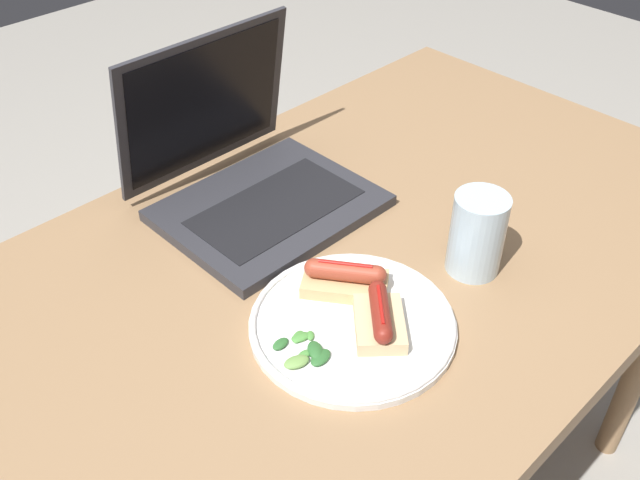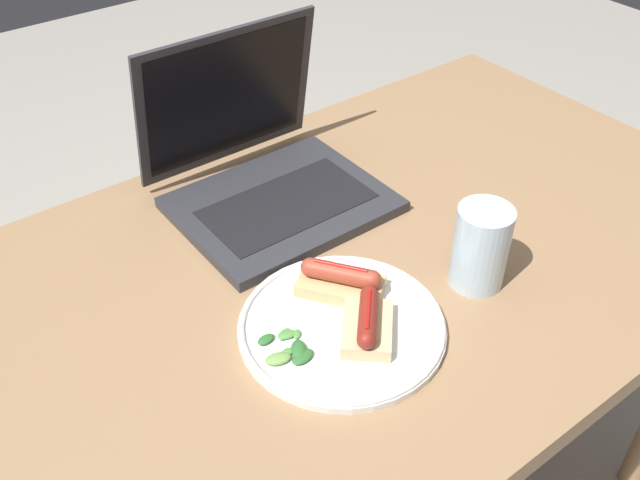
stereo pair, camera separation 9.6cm
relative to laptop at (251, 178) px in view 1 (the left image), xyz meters
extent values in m
cube|color=#93704C|center=(0.02, -0.20, -0.06)|extent=(1.29, 0.76, 0.04)
cylinder|color=#93704C|center=(0.58, 0.10, -0.43)|extent=(0.05, 0.05, 0.69)
cube|color=#2D2D33|center=(0.00, -0.04, -0.04)|extent=(0.31, 0.25, 0.02)
cube|color=black|center=(0.00, -0.06, -0.03)|extent=(0.26, 0.14, 0.00)
cube|color=#2D2D33|center=(0.00, 0.10, 0.09)|extent=(0.31, 0.05, 0.23)
cube|color=black|center=(0.00, 0.10, 0.09)|extent=(0.28, 0.04, 0.21)
cylinder|color=white|center=(-0.09, -0.30, -0.04)|extent=(0.27, 0.27, 0.01)
torus|color=white|center=(-0.09, -0.30, -0.03)|extent=(0.26, 0.26, 0.01)
cube|color=tan|center=(-0.05, -0.25, -0.03)|extent=(0.11, 0.13, 0.02)
cylinder|color=#9E3D28|center=(-0.05, -0.25, 0.00)|extent=(0.07, 0.08, 0.03)
sphere|color=#9E3D28|center=(-0.08, -0.22, 0.00)|extent=(0.03, 0.03, 0.03)
sphere|color=#9E3D28|center=(-0.03, -0.29, 0.00)|extent=(0.03, 0.03, 0.03)
cylinder|color=red|center=(-0.05, -0.25, 0.01)|extent=(0.05, 0.06, 0.00)
cube|color=#D6B784|center=(-0.07, -0.33, -0.03)|extent=(0.11, 0.11, 0.02)
cylinder|color=maroon|center=(-0.07, -0.33, 0.00)|extent=(0.07, 0.07, 0.02)
sphere|color=maroon|center=(-0.10, -0.36, 0.00)|extent=(0.02, 0.02, 0.02)
sphere|color=maroon|center=(-0.05, -0.31, 0.00)|extent=(0.02, 0.02, 0.02)
cylinder|color=red|center=(-0.07, -0.33, 0.01)|extent=(0.05, 0.05, 0.00)
ellipsoid|color=#4C8E3D|center=(-0.17, -0.30, -0.03)|extent=(0.02, 0.01, 0.01)
ellipsoid|color=#2D662D|center=(-0.16, -0.31, -0.03)|extent=(0.03, 0.04, 0.01)
ellipsoid|color=#709E4C|center=(-0.19, -0.30, -0.03)|extent=(0.04, 0.03, 0.01)
ellipsoid|color=#4C8E3D|center=(-0.14, -0.28, -0.03)|extent=(0.02, 0.02, 0.01)
ellipsoid|color=#2D662D|center=(-0.16, -0.32, -0.03)|extent=(0.03, 0.02, 0.01)
ellipsoid|color=#2D662D|center=(-0.18, -0.27, -0.03)|extent=(0.03, 0.02, 0.01)
ellipsoid|color=#4C8E3D|center=(-0.16, -0.28, -0.03)|extent=(0.03, 0.02, 0.01)
ellipsoid|color=#4C8E3D|center=(-0.16, -0.27, -0.03)|extent=(0.03, 0.02, 0.01)
cylinder|color=silver|center=(0.12, -0.34, 0.01)|extent=(0.08, 0.08, 0.12)
camera|label=1|loc=(-0.57, -0.73, 0.62)|focal=40.00mm
camera|label=2|loc=(-0.49, -0.79, 0.62)|focal=40.00mm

